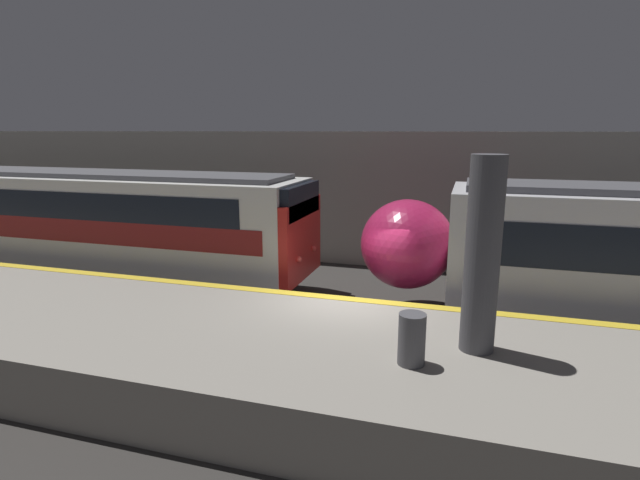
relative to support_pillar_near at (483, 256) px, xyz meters
The scene contains 6 objects.
ground_plane 4.47m from the support_pillar_near, 144.12° to the left, with size 120.00×120.00×0.00m, color #33302D.
platform 3.62m from the support_pillar_near, behind, with size 40.00×4.75×1.13m.
station_rear_barrier 9.31m from the support_pillar_near, 107.76° to the left, with size 50.00×0.15×4.77m.
support_pillar_near is the anchor object (origin of this frame).
train_boxy 15.73m from the support_pillar_near, 163.60° to the left, with size 21.04×2.95×3.56m.
trash_bin 1.82m from the support_pillar_near, 139.04° to the right, with size 0.44×0.44×0.85m.
Camera 1 is at (2.58, -10.49, 4.81)m, focal length 28.00 mm.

